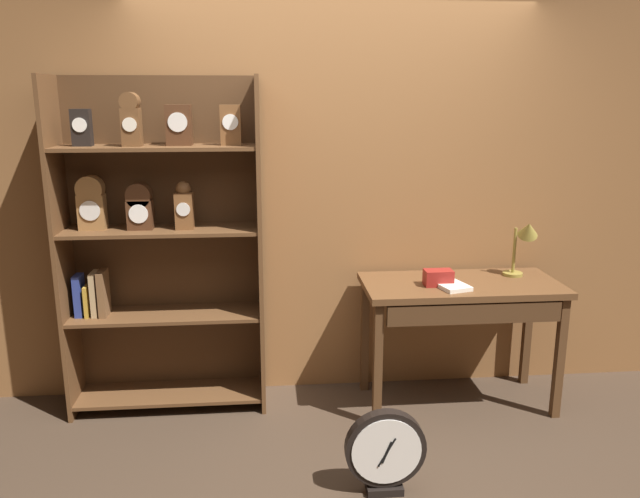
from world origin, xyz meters
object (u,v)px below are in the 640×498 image
object	(u,v)px
workbench	(462,300)
open_repair_manual	(451,286)
bookshelf	(158,242)
toolbox_small	(438,278)
round_clock_large	(385,451)
desk_lamp	(525,238)

from	to	relation	value
workbench	open_repair_manual	size ratio (longest dim) A/B	5.54
bookshelf	toolbox_small	size ratio (longest dim) A/B	12.02
bookshelf	round_clock_large	distance (m)	1.82
workbench	open_repair_manual	xyz separation A→B (m)	(-0.09, -0.08, 0.12)
toolbox_small	round_clock_large	size ratio (longest dim) A/B	0.38
bookshelf	desk_lamp	bearing A→B (deg)	-2.06
desk_lamp	open_repair_manual	bearing A→B (deg)	-160.26
toolbox_small	desk_lamp	bearing A→B (deg)	12.71
bookshelf	desk_lamp	world-z (taller)	bookshelf
desk_lamp	round_clock_large	distance (m)	1.67
toolbox_small	open_repair_manual	bearing A→B (deg)	-38.09
desk_lamp	toolbox_small	size ratio (longest dim) A/B	2.26
workbench	desk_lamp	distance (m)	0.56
workbench	toolbox_small	world-z (taller)	toolbox_small
bookshelf	desk_lamp	xyz separation A→B (m)	(2.28, -0.08, -0.00)
round_clock_large	open_repair_manual	bearing A→B (deg)	55.47
workbench	toolbox_small	distance (m)	0.23
bookshelf	workbench	world-z (taller)	bookshelf
toolbox_small	open_repair_manual	size ratio (longest dim) A/B	0.78
workbench	open_repair_manual	distance (m)	0.17
open_repair_manual	round_clock_large	world-z (taller)	open_repair_manual
open_repair_manual	bookshelf	bearing A→B (deg)	155.40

